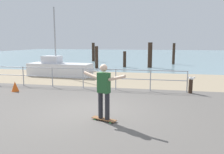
{
  "coord_description": "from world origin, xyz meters",
  "views": [
    {
      "loc": [
        2.24,
        -7.23,
        2.38
      ],
      "look_at": [
        0.34,
        2.0,
        0.9
      ],
      "focal_mm": 36.25,
      "sensor_mm": 36.0,
      "label": 1
    }
  ],
  "objects_px": {
    "skateboard": "(104,119)",
    "bollard_short": "(191,87)",
    "skateboarder": "(104,88)",
    "traffic_cone": "(15,87)",
    "seagull": "(191,78)",
    "sailboat": "(62,69)"
  },
  "relations": [
    {
      "from": "skateboard",
      "to": "seagull",
      "type": "bearing_deg",
      "value": 55.06
    },
    {
      "from": "sailboat",
      "to": "skateboarder",
      "type": "relative_size",
      "value": 3.04
    },
    {
      "from": "bollard_short",
      "to": "seagull",
      "type": "bearing_deg",
      "value": -50.12
    },
    {
      "from": "seagull",
      "to": "traffic_cone",
      "type": "height_order",
      "value": "seagull"
    },
    {
      "from": "sailboat",
      "to": "skateboarder",
      "type": "bearing_deg",
      "value": -58.71
    },
    {
      "from": "seagull",
      "to": "traffic_cone",
      "type": "xyz_separation_m",
      "value": [
        -8.18,
        -1.28,
        -0.47
      ]
    },
    {
      "from": "skateboard",
      "to": "seagull",
      "type": "relative_size",
      "value": 2.02
    },
    {
      "from": "skateboarder",
      "to": "traffic_cone",
      "type": "xyz_separation_m",
      "value": [
        -5.12,
        3.1,
        -0.77
      ]
    },
    {
      "from": "skateboard",
      "to": "traffic_cone",
      "type": "bearing_deg",
      "value": 148.82
    },
    {
      "from": "skateboard",
      "to": "bollard_short",
      "type": "distance_m",
      "value": 5.35
    },
    {
      "from": "sailboat",
      "to": "bollard_short",
      "type": "xyz_separation_m",
      "value": [
        7.99,
        -3.74,
        -0.19
      ]
    },
    {
      "from": "skateboarder",
      "to": "bollard_short",
      "type": "distance_m",
      "value": 5.39
    },
    {
      "from": "skateboarder",
      "to": "traffic_cone",
      "type": "relative_size",
      "value": 3.3
    },
    {
      "from": "sailboat",
      "to": "skateboarder",
      "type": "distance_m",
      "value": 9.52
    },
    {
      "from": "traffic_cone",
      "to": "skateboarder",
      "type": "bearing_deg",
      "value": -31.18
    },
    {
      "from": "seagull",
      "to": "traffic_cone",
      "type": "distance_m",
      "value": 8.29
    },
    {
      "from": "skateboard",
      "to": "bollard_short",
      "type": "height_order",
      "value": "bollard_short"
    },
    {
      "from": "skateboard",
      "to": "seagull",
      "type": "xyz_separation_m",
      "value": [
        3.06,
        4.38,
        0.66
      ]
    },
    {
      "from": "traffic_cone",
      "to": "bollard_short",
      "type": "bearing_deg",
      "value": 8.98
    },
    {
      "from": "seagull",
      "to": "traffic_cone",
      "type": "bearing_deg",
      "value": -171.12
    },
    {
      "from": "sailboat",
      "to": "bollard_short",
      "type": "height_order",
      "value": "sailboat"
    },
    {
      "from": "sailboat",
      "to": "traffic_cone",
      "type": "bearing_deg",
      "value": -92.04
    }
  ]
}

